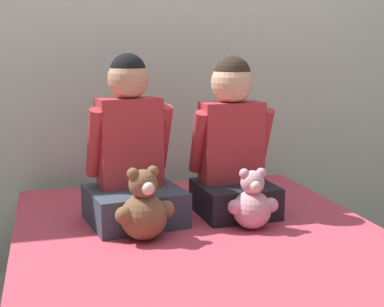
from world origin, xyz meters
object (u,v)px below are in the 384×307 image
object	(u,v)px
teddy_bear_held_by_right_child	(252,204)
child_on_right	(233,146)
child_on_left	(132,158)
bed	(212,303)
teddy_bear_held_by_left_child	(144,209)

from	to	relation	value
teddy_bear_held_by_right_child	child_on_right	bearing A→B (deg)	95.01
child_on_left	child_on_right	size ratio (longest dim) A/B	1.02
bed	teddy_bear_held_by_left_child	xyz separation A→B (m)	(-0.23, 0.12, 0.34)
child_on_right	teddy_bear_held_by_left_child	distance (m)	0.52
teddy_bear_held_by_right_child	teddy_bear_held_by_left_child	bearing A→B (deg)	-174.00
bed	teddy_bear_held_by_right_child	world-z (taller)	teddy_bear_held_by_right_child
child_on_right	bed	bearing A→B (deg)	-121.85
child_on_left	teddy_bear_held_by_right_child	xyz separation A→B (m)	(0.43, -0.23, -0.16)
child_on_left	teddy_bear_held_by_left_child	xyz separation A→B (m)	(0.00, -0.23, -0.15)
child_on_right	teddy_bear_held_by_right_child	xyz separation A→B (m)	(0.00, -0.23, -0.19)
teddy_bear_held_by_left_child	teddy_bear_held_by_right_child	size ratio (longest dim) A/B	1.14
child_on_left	child_on_right	distance (m)	0.43
teddy_bear_held_by_left_child	child_on_left	bearing A→B (deg)	79.21
child_on_right	teddy_bear_held_by_left_child	size ratio (longest dim) A/B	2.42
child_on_left	teddy_bear_held_by_left_child	bearing A→B (deg)	-97.61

